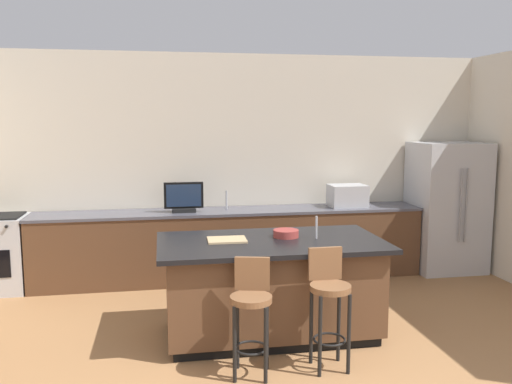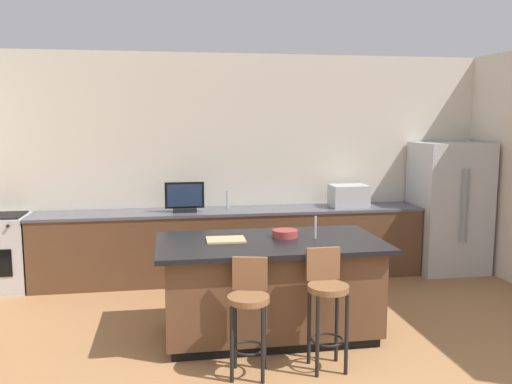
{
  "view_description": "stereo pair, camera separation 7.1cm",
  "coord_description": "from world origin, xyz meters",
  "px_view_note": "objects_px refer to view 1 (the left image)",
  "views": [
    {
      "loc": [
        -0.94,
        -2.88,
        2.08
      ],
      "look_at": [
        0.09,
        2.9,
        1.27
      ],
      "focal_mm": 37.56,
      "sensor_mm": 36.0,
      "label": 1
    },
    {
      "loc": [
        -0.87,
        -2.89,
        2.08
      ],
      "look_at": [
        0.09,
        2.9,
        1.27
      ],
      "focal_mm": 37.56,
      "sensor_mm": 36.0,
      "label": 2
    }
  ],
  "objects_px": {
    "tv_monitor": "(184,198)",
    "cutting_board": "(227,240)",
    "kitchen_island": "(271,287)",
    "bar_stool_right": "(329,297)",
    "refrigerator": "(447,207)",
    "cell_phone": "(233,236)",
    "bar_stool_left": "(251,307)",
    "fruit_bowl": "(286,233)",
    "microwave": "(347,196)"
  },
  "relations": [
    {
      "from": "tv_monitor",
      "to": "bar_stool_right",
      "type": "height_order",
      "value": "tv_monitor"
    },
    {
      "from": "bar_stool_left",
      "to": "cutting_board",
      "type": "relative_size",
      "value": 2.62
    },
    {
      "from": "tv_monitor",
      "to": "bar_stool_left",
      "type": "height_order",
      "value": "tv_monitor"
    },
    {
      "from": "cell_phone",
      "to": "cutting_board",
      "type": "xyz_separation_m",
      "value": [
        -0.08,
        -0.16,
        0.01
      ]
    },
    {
      "from": "microwave",
      "to": "fruit_bowl",
      "type": "bearing_deg",
      "value": -125.5
    },
    {
      "from": "tv_monitor",
      "to": "fruit_bowl",
      "type": "bearing_deg",
      "value": -61.94
    },
    {
      "from": "tv_monitor",
      "to": "cutting_board",
      "type": "height_order",
      "value": "tv_monitor"
    },
    {
      "from": "tv_monitor",
      "to": "microwave",
      "type": "bearing_deg",
      "value": 1.37
    },
    {
      "from": "bar_stool_left",
      "to": "kitchen_island",
      "type": "bearing_deg",
      "value": 80.63
    },
    {
      "from": "kitchen_island",
      "to": "tv_monitor",
      "type": "distance_m",
      "value": 2.06
    },
    {
      "from": "tv_monitor",
      "to": "fruit_bowl",
      "type": "distance_m",
      "value": 1.94
    },
    {
      "from": "tv_monitor",
      "to": "cutting_board",
      "type": "distance_m",
      "value": 1.8
    },
    {
      "from": "bar_stool_left",
      "to": "bar_stool_right",
      "type": "height_order",
      "value": "bar_stool_right"
    },
    {
      "from": "microwave",
      "to": "cell_phone",
      "type": "height_order",
      "value": "microwave"
    },
    {
      "from": "kitchen_island",
      "to": "cutting_board",
      "type": "relative_size",
      "value": 5.87
    },
    {
      "from": "refrigerator",
      "to": "bar_stool_left",
      "type": "distance_m",
      "value": 4.07
    },
    {
      "from": "cutting_board",
      "to": "tv_monitor",
      "type": "bearing_deg",
      "value": 100.44
    },
    {
      "from": "refrigerator",
      "to": "fruit_bowl",
      "type": "bearing_deg",
      "value": -147.68
    },
    {
      "from": "microwave",
      "to": "cutting_board",
      "type": "bearing_deg",
      "value": -135.38
    },
    {
      "from": "cell_phone",
      "to": "tv_monitor",
      "type": "bearing_deg",
      "value": 107.32
    },
    {
      "from": "kitchen_island",
      "to": "cell_phone",
      "type": "height_order",
      "value": "cell_phone"
    },
    {
      "from": "microwave",
      "to": "bar_stool_right",
      "type": "bearing_deg",
      "value": -112.56
    },
    {
      "from": "microwave",
      "to": "tv_monitor",
      "type": "xyz_separation_m",
      "value": [
        -2.17,
        -0.05,
        0.03
      ]
    },
    {
      "from": "bar_stool_left",
      "to": "fruit_bowl",
      "type": "distance_m",
      "value": 1.08
    },
    {
      "from": "kitchen_island",
      "to": "cutting_board",
      "type": "xyz_separation_m",
      "value": [
        -0.41,
        0.06,
        0.46
      ]
    },
    {
      "from": "cutting_board",
      "to": "kitchen_island",
      "type": "bearing_deg",
      "value": -8.0
    },
    {
      "from": "tv_monitor",
      "to": "cell_phone",
      "type": "distance_m",
      "value": 1.67
    },
    {
      "from": "bar_stool_left",
      "to": "fruit_bowl",
      "type": "height_order",
      "value": "fruit_bowl"
    },
    {
      "from": "kitchen_island",
      "to": "bar_stool_right",
      "type": "height_order",
      "value": "bar_stool_right"
    },
    {
      "from": "bar_stool_right",
      "to": "fruit_bowl",
      "type": "bearing_deg",
      "value": 99.85
    },
    {
      "from": "microwave",
      "to": "fruit_bowl",
      "type": "xyz_separation_m",
      "value": [
        -1.26,
        -1.76,
        -0.09
      ]
    },
    {
      "from": "kitchen_island",
      "to": "bar_stool_right",
      "type": "relative_size",
      "value": 2.13
    },
    {
      "from": "microwave",
      "to": "fruit_bowl",
      "type": "distance_m",
      "value": 2.17
    },
    {
      "from": "microwave",
      "to": "bar_stool_right",
      "type": "xyz_separation_m",
      "value": [
        -1.09,
        -2.63,
        -0.45
      ]
    },
    {
      "from": "refrigerator",
      "to": "bar_stool_left",
      "type": "relative_size",
      "value": 1.85
    },
    {
      "from": "refrigerator",
      "to": "microwave",
      "type": "relative_size",
      "value": 3.66
    },
    {
      "from": "microwave",
      "to": "fruit_bowl",
      "type": "height_order",
      "value": "microwave"
    },
    {
      "from": "kitchen_island",
      "to": "microwave",
      "type": "bearing_deg",
      "value": 52.71
    },
    {
      "from": "refrigerator",
      "to": "cutting_board",
      "type": "distance_m",
      "value": 3.68
    },
    {
      "from": "kitchen_island",
      "to": "cutting_board",
      "type": "height_order",
      "value": "cutting_board"
    },
    {
      "from": "bar_stool_right",
      "to": "fruit_bowl",
      "type": "height_order",
      "value": "same"
    },
    {
      "from": "tv_monitor",
      "to": "cell_phone",
      "type": "bearing_deg",
      "value": -75.88
    },
    {
      "from": "kitchen_island",
      "to": "bar_stool_left",
      "type": "relative_size",
      "value": 2.24
    },
    {
      "from": "kitchen_island",
      "to": "fruit_bowl",
      "type": "bearing_deg",
      "value": 33.74
    },
    {
      "from": "kitchen_island",
      "to": "fruit_bowl",
      "type": "distance_m",
      "value": 0.53
    },
    {
      "from": "kitchen_island",
      "to": "cell_phone",
      "type": "bearing_deg",
      "value": 147.12
    },
    {
      "from": "fruit_bowl",
      "to": "microwave",
      "type": "bearing_deg",
      "value": 54.5
    },
    {
      "from": "kitchen_island",
      "to": "fruit_bowl",
      "type": "height_order",
      "value": "fruit_bowl"
    },
    {
      "from": "kitchen_island",
      "to": "refrigerator",
      "type": "relative_size",
      "value": 1.21
    },
    {
      "from": "cutting_board",
      "to": "microwave",
      "type": "bearing_deg",
      "value": 44.62
    }
  ]
}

